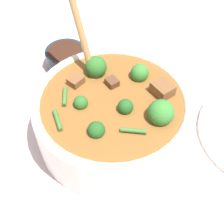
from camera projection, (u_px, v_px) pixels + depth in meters
The scene contains 3 objects.
ground_plane at pixel (112, 134), 0.60m from camera, with size 4.00×4.00×0.00m, color silver.
stew_bowl at pixel (112, 114), 0.55m from camera, with size 0.30×0.27×0.26m.
condiment_bowl at pixel (66, 58), 0.70m from camera, with size 0.09×0.09×0.05m.
Camera 1 is at (0.34, -0.07, 0.48)m, focal length 50.00 mm.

